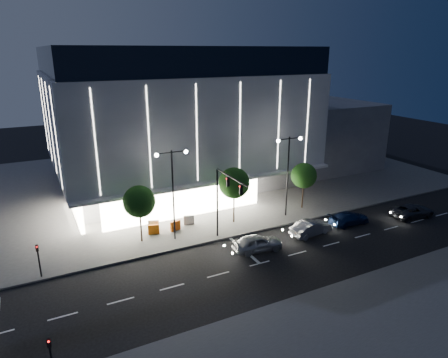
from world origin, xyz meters
TOP-DOWN VIEW (x-y plane):
  - ground at (0.00, 0.00)m, footprint 160.00×160.00m
  - sidewalk_museum at (5.00, 24.00)m, footprint 70.00×40.00m
  - sidewalk_near at (5.00, -12.00)m, footprint 70.00×10.00m
  - museum at (2.98, 22.31)m, footprint 30.00×25.80m
  - annex_building at (26.00, 24.00)m, footprint 16.00×20.00m
  - traffic_mast at (1.00, 3.34)m, footprint 0.33×5.89m
  - street_lamp_west at (-3.00, 6.00)m, footprint 3.16×0.36m
  - street_lamp_east at (10.00, 6.00)m, footprint 3.16×0.36m
  - ped_signal_far at (-15.00, 4.50)m, footprint 0.22×0.24m
  - ped_signal_near at (-15.00, -7.50)m, footprint 0.22×0.24m
  - tree_left at (-5.97, 7.02)m, footprint 3.02×3.02m
  - tree_mid at (4.03, 7.02)m, footprint 3.25×3.25m
  - tree_right at (13.03, 7.02)m, footprint 2.91×2.91m
  - car_lead at (3.03, 0.60)m, footprint 4.82×2.41m
  - car_second at (9.53, 1.04)m, footprint 4.73×2.12m
  - car_third at (14.77, 1.28)m, footprint 4.67×1.94m
  - car_fourth at (22.44, -0.40)m, footprint 5.19×2.76m
  - barrier_a at (-2.28, 7.81)m, footprint 1.13×0.49m
  - barrier_b at (-4.18, 9.03)m, footprint 1.12×0.61m
  - barrier_c at (-4.51, 7.97)m, footprint 1.13×0.52m
  - barrier_d at (-0.51, 8.55)m, footprint 1.12×0.56m

SIDE VIEW (x-z plane):
  - ground at x=0.00m, z-range 0.00..0.00m
  - sidewalk_museum at x=5.00m, z-range 0.00..0.15m
  - sidewalk_near at x=5.00m, z-range 0.00..0.15m
  - barrier_a at x=-2.28m, z-range 0.15..1.15m
  - barrier_b at x=-4.18m, z-range 0.15..1.15m
  - barrier_c at x=-4.51m, z-range 0.15..1.15m
  - barrier_d at x=-0.51m, z-range 0.15..1.15m
  - car_third at x=14.77m, z-range 0.00..1.35m
  - car_fourth at x=22.44m, z-range 0.00..1.39m
  - car_second at x=9.53m, z-range 0.00..1.51m
  - car_lead at x=3.03m, z-range 0.00..1.58m
  - ped_signal_far at x=-15.00m, z-range 0.39..3.39m
  - ped_signal_near at x=-15.00m, z-range 0.39..3.39m
  - tree_right at x=13.03m, z-range 1.13..6.64m
  - tree_left at x=-5.97m, z-range 1.17..6.90m
  - tree_mid at x=4.03m, z-range 1.26..7.41m
  - annex_building at x=26.00m, z-range 0.00..10.00m
  - traffic_mast at x=1.00m, z-range 1.49..8.56m
  - street_lamp_west at x=-3.00m, z-range 1.46..10.46m
  - street_lamp_east at x=10.00m, z-range 1.46..10.46m
  - museum at x=2.98m, z-range 0.27..18.27m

